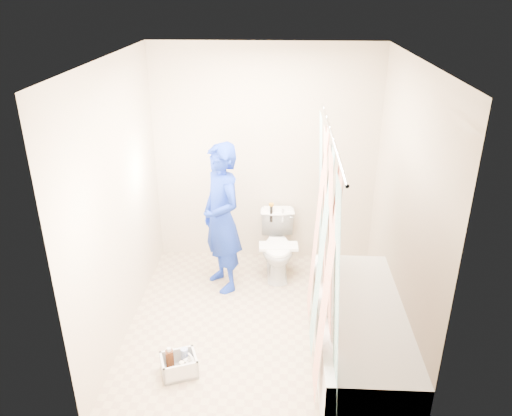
# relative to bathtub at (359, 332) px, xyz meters

# --- Properties ---
(floor) EXTENTS (2.60, 2.60, 0.00)m
(floor) POSITION_rel_bathtub_xyz_m (-0.85, 0.43, -0.27)
(floor) COLOR tan
(floor) RESTS_ON ground
(ceiling) EXTENTS (2.40, 2.60, 0.02)m
(ceiling) POSITION_rel_bathtub_xyz_m (-0.85, 0.43, 2.13)
(ceiling) COLOR white
(ceiling) RESTS_ON wall_back
(wall_back) EXTENTS (2.40, 0.02, 2.40)m
(wall_back) POSITION_rel_bathtub_xyz_m (-0.85, 1.73, 0.93)
(wall_back) COLOR #C2AE95
(wall_back) RESTS_ON ground
(wall_front) EXTENTS (2.40, 0.02, 2.40)m
(wall_front) POSITION_rel_bathtub_xyz_m (-0.85, -0.88, 0.93)
(wall_front) COLOR #C2AE95
(wall_front) RESTS_ON ground
(wall_left) EXTENTS (0.02, 2.60, 2.40)m
(wall_left) POSITION_rel_bathtub_xyz_m (-2.05, 0.43, 0.93)
(wall_left) COLOR #C2AE95
(wall_left) RESTS_ON ground
(wall_right) EXTENTS (0.02, 2.60, 2.40)m
(wall_right) POSITION_rel_bathtub_xyz_m (0.35, 0.43, 0.93)
(wall_right) COLOR #C2AE95
(wall_right) RESTS_ON ground
(bathtub) EXTENTS (0.70, 1.75, 0.50)m
(bathtub) POSITION_rel_bathtub_xyz_m (0.00, 0.00, 0.00)
(bathtub) COLOR white
(bathtub) RESTS_ON ground
(curtain_rod) EXTENTS (0.02, 1.90, 0.02)m
(curtain_rod) POSITION_rel_bathtub_xyz_m (-0.33, 0.00, 1.68)
(curtain_rod) COLOR silver
(curtain_rod) RESTS_ON wall_back
(shower_curtain) EXTENTS (0.06, 1.75, 1.80)m
(shower_curtain) POSITION_rel_bathtub_xyz_m (-0.33, 0.00, 0.75)
(shower_curtain) COLOR white
(shower_curtain) RESTS_ON curtain_rod
(toilet) EXTENTS (0.41, 0.67, 0.66)m
(toilet) POSITION_rel_bathtub_xyz_m (-0.69, 1.33, 0.06)
(toilet) COLOR white
(toilet) RESTS_ON ground
(tank_lid) EXTENTS (0.42, 0.20, 0.03)m
(tank_lid) POSITION_rel_bathtub_xyz_m (-0.68, 1.23, 0.12)
(tank_lid) COLOR white
(tank_lid) RESTS_ON toilet
(tank_internals) EXTENTS (0.16, 0.05, 0.22)m
(tank_internals) POSITION_rel_bathtub_xyz_m (-0.74, 1.51, 0.39)
(tank_internals) COLOR black
(tank_internals) RESTS_ON toilet
(plumber) EXTENTS (0.62, 0.68, 1.55)m
(plumber) POSITION_rel_bathtub_xyz_m (-1.25, 1.06, 0.51)
(plumber) COLOR #1031A2
(plumber) RESTS_ON ground
(cleaning_caddy) EXTENTS (0.34, 0.31, 0.22)m
(cleaning_caddy) POSITION_rel_bathtub_xyz_m (-1.46, -0.26, -0.19)
(cleaning_caddy) COLOR silver
(cleaning_caddy) RESTS_ON ground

